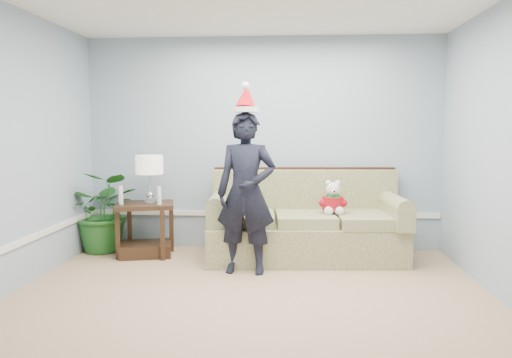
{
  "coord_description": "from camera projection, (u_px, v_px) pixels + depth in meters",
  "views": [
    {
      "loc": [
        0.38,
        -3.86,
        1.54
      ],
      "look_at": [
        -0.02,
        1.55,
        1.0
      ],
      "focal_mm": 35.0,
      "sensor_mm": 36.0,
      "label": 1
    }
  ],
  "objects": [
    {
      "name": "room_shell",
      "position": [
        244.0,
        153.0,
        3.88
      ],
      "size": [
        4.54,
        5.04,
        2.74
      ],
      "color": "tan",
      "rests_on": "ground"
    },
    {
      "name": "wainscot_trim",
      "position": [
        143.0,
        233.0,
        5.22
      ],
      "size": [
        4.49,
        4.99,
        0.06
      ],
      "color": "white",
      "rests_on": "room_shell"
    },
    {
      "name": "sofa",
      "position": [
        305.0,
        227.0,
        5.95
      ],
      "size": [
        2.34,
        1.13,
        1.06
      ],
      "rotation": [
        0.0,
        0.0,
        0.07
      ],
      "color": "#4F5E2C",
      "rests_on": "room_shell"
    },
    {
      "name": "side_table",
      "position": [
        146.0,
        235.0,
        6.09
      ],
      "size": [
        0.78,
        0.7,
        0.65
      ],
      "rotation": [
        0.0,
        0.0,
        0.24
      ],
      "color": "#3C2515",
      "rests_on": "room_shell"
    },
    {
      "name": "table_lamp",
      "position": [
        149.0,
        167.0,
        5.97
      ],
      "size": [
        0.33,
        0.33,
        0.58
      ],
      "color": "silver",
      "rests_on": "side_table"
    },
    {
      "name": "candle_pair",
      "position": [
        140.0,
        196.0,
        5.92
      ],
      "size": [
        0.52,
        0.06,
        0.22
      ],
      "color": "silver",
      "rests_on": "side_table"
    },
    {
      "name": "houseplant",
      "position": [
        105.0,
        211.0,
        6.26
      ],
      "size": [
        0.96,
        0.84,
        1.02
      ],
      "primitive_type": "imported",
      "rotation": [
        0.0,
        0.0,
        -0.05
      ],
      "color": "#1F5D20",
      "rests_on": "room_shell"
    },
    {
      "name": "man",
      "position": [
        246.0,
        193.0,
        5.3
      ],
      "size": [
        0.65,
        0.44,
        1.73
      ],
      "primitive_type": "imported",
      "rotation": [
        0.0,
        0.0,
        -0.05
      ],
      "color": "black",
      "rests_on": "room_shell"
    },
    {
      "name": "santa_hat",
      "position": [
        246.0,
        99.0,
        5.22
      ],
      "size": [
        0.3,
        0.34,
        0.32
      ],
      "rotation": [
        0.0,
        0.0,
        -0.14
      ],
      "color": "white",
      "rests_on": "man"
    },
    {
      "name": "teddy_bear",
      "position": [
        333.0,
        202.0,
        5.79
      ],
      "size": [
        0.26,
        0.29,
        0.4
      ],
      "rotation": [
        0.0,
        0.0,
        0.07
      ],
      "color": "white",
      "rests_on": "sofa"
    }
  ]
}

